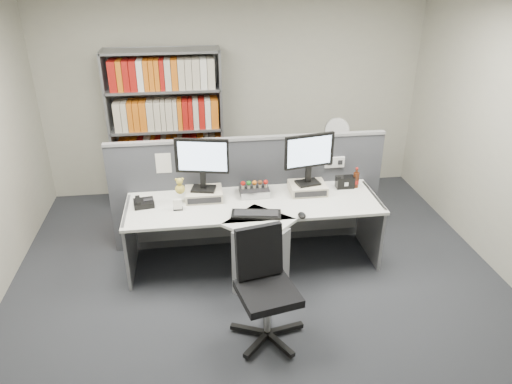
{
  "coord_description": "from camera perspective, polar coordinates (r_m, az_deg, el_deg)",
  "views": [
    {
      "loc": [
        -0.57,
        -3.53,
        2.98
      ],
      "look_at": [
        0.0,
        0.65,
        0.92
      ],
      "focal_mm": 33.85,
      "sensor_mm": 36.0,
      "label": 1
    }
  ],
  "objects": [
    {
      "name": "shelving_unit",
      "position": [
        6.31,
        -10.44,
        7.06
      ],
      "size": [
        1.41,
        0.4,
        2.0
      ],
      "color": "gray",
      "rests_on": "ground"
    },
    {
      "name": "room_shell",
      "position": [
        3.77,
        1.35,
        7.63
      ],
      "size": [
        5.04,
        5.54,
        2.72
      ],
      "color": "#ADAC9B",
      "rests_on": "ground"
    },
    {
      "name": "monitor_left",
      "position": [
        4.87,
        -6.4,
        3.77
      ],
      "size": [
        0.54,
        0.22,
        0.55
      ],
      "color": "black",
      "rests_on": "monitor_riser_left"
    },
    {
      "name": "ground",
      "position": [
        4.65,
        1.12,
        -13.79
      ],
      "size": [
        5.5,
        5.5,
        0.0
      ],
      "primitive_type": "plane",
      "color": "#2E3136",
      "rests_on": "ground"
    },
    {
      "name": "desk_phone",
      "position": [
        4.98,
        -13.17,
        -1.26
      ],
      "size": [
        0.23,
        0.21,
        0.09
      ],
      "color": "black",
      "rests_on": "desk"
    },
    {
      "name": "monitor_riser_right",
      "position": [
        5.15,
        6.11,
        0.47
      ],
      "size": [
        0.38,
        0.31,
        0.1
      ],
      "color": "beige",
      "rests_on": "desk"
    },
    {
      "name": "cola_bottle",
      "position": [
        5.34,
        11.71,
        1.41
      ],
      "size": [
        0.07,
        0.07,
        0.23
      ],
      "color": "#3F190A",
      "rests_on": "desk"
    },
    {
      "name": "office_chair",
      "position": [
        4.11,
        1.02,
        -10.73
      ],
      "size": [
        0.65,
        0.63,
        0.98
      ],
      "color": "silver",
      "rests_on": "ground"
    },
    {
      "name": "figurines",
      "position": [
        5.04,
        -0.19,
        1.02
      ],
      "size": [
        0.29,
        0.05,
        0.09
      ],
      "color": "beige",
      "rests_on": "desktop_pc"
    },
    {
      "name": "speaker",
      "position": [
        5.31,
        10.47,
        1.16
      ],
      "size": [
        0.19,
        0.11,
        0.13
      ],
      "primitive_type": "cube",
      "color": "black",
      "rests_on": "desk"
    },
    {
      "name": "monitor_riser_left",
      "position": [
        5.02,
        -6.19,
        -0.26
      ],
      "size": [
        0.38,
        0.31,
        0.1
      ],
      "color": "beige",
      "rests_on": "desk"
    },
    {
      "name": "desk",
      "position": [
        4.87,
        0.09,
        -5.19
      ],
      "size": [
        2.6,
        1.2,
        0.72
      ],
      "color": "white",
      "rests_on": "ground"
    },
    {
      "name": "mouse",
      "position": [
        4.66,
        5.44,
        -2.77
      ],
      "size": [
        0.08,
        0.12,
        0.05
      ],
      "primitive_type": "ellipsoid",
      "color": "black",
      "rests_on": "desk"
    },
    {
      "name": "plush_toy",
      "position": [
        4.92,
        -8.99,
        0.59
      ],
      "size": [
        0.1,
        0.1,
        0.17
      ],
      "color": "gold",
      "rests_on": "monitor_riser_left"
    },
    {
      "name": "desk_calendar",
      "position": [
        4.84,
        -9.24,
        -1.55
      ],
      "size": [
        0.09,
        0.07,
        0.11
      ],
      "color": "black",
      "rests_on": "desk"
    },
    {
      "name": "desk_fan",
      "position": [
        6.13,
        9.53,
        6.93
      ],
      "size": [
        0.29,
        0.18,
        0.5
      ],
      "color": "white",
      "rests_on": "filing_cabinet"
    },
    {
      "name": "desktop_pc",
      "position": [
        5.09,
        -0.21,
        0.16
      ],
      "size": [
        0.3,
        0.27,
        0.08
      ],
      "color": "black",
      "rests_on": "desk"
    },
    {
      "name": "keyboard",
      "position": [
        4.68,
        0.02,
        -2.63
      ],
      "size": [
        0.5,
        0.26,
        0.03
      ],
      "color": "black",
      "rests_on": "desk"
    },
    {
      "name": "monitor_right",
      "position": [
        5.01,
        6.31,
        4.38
      ],
      "size": [
        0.53,
        0.22,
        0.55
      ],
      "color": "black",
      "rests_on": "monitor_riser_right"
    },
    {
      "name": "filing_cabinet",
      "position": [
        6.37,
        9.09,
        1.29
      ],
      "size": [
        0.45,
        0.61,
        0.7
      ],
      "color": "gray",
      "rests_on": "ground"
    },
    {
      "name": "partition",
      "position": [
        5.35,
        -0.82,
        0.17
      ],
      "size": [
        3.0,
        0.08,
        1.27
      ],
      "color": "#41434A",
      "rests_on": "ground"
    }
  ]
}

